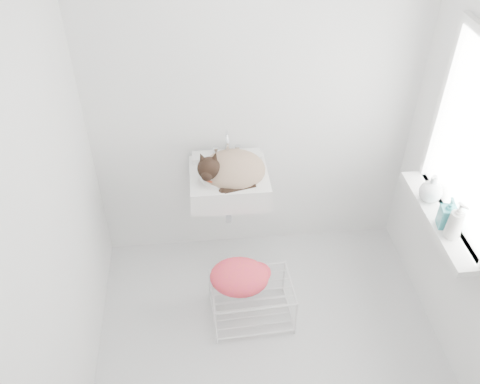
{
  "coord_description": "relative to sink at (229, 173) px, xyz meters",
  "views": [
    {
      "loc": [
        -0.38,
        -1.95,
        2.87
      ],
      "look_at": [
        -0.14,
        0.5,
        0.88
      ],
      "focal_mm": 38.66,
      "sensor_mm": 36.0,
      "label": 1
    }
  ],
  "objects": [
    {
      "name": "towel",
      "position": [
        0.02,
        -0.49,
        -0.51
      ],
      "size": [
        0.42,
        0.32,
        0.16
      ],
      "primitive_type": "ellipsoid",
      "rotation": [
        0.0,
        0.0,
        -0.14
      ],
      "color": "#FD7000",
      "rests_on": "wire_rack"
    },
    {
      "name": "bottle_a",
      "position": [
        1.19,
        -0.71,
        0.0
      ],
      "size": [
        0.1,
        0.1,
        0.2
      ],
      "primitive_type": "imported",
      "rotation": [
        0.0,
        0.0,
        0.46
      ],
      "color": "silver",
      "rests_on": "windowsill"
    },
    {
      "name": "wire_rack",
      "position": [
        0.1,
        -0.5,
        -0.7
      ],
      "size": [
        0.53,
        0.39,
        0.31
      ],
      "primitive_type": "cube",
      "rotation": [
        0.0,
        0.0,
        0.05
      ],
      "color": "silver",
      "rests_on": "floor"
    },
    {
      "name": "window_frame",
      "position": [
        1.26,
        -0.54,
        0.5
      ],
      "size": [
        0.04,
        0.9,
        1.1
      ],
      "primitive_type": "cube",
      "color": "white",
      "rests_on": "right_wall"
    },
    {
      "name": "window_glass",
      "position": [
        1.28,
        -0.54,
        0.5
      ],
      "size": [
        0.01,
        0.8,
        1.0
      ],
      "primitive_type": "cube",
      "color": "white",
      "rests_on": "right_wall"
    },
    {
      "name": "back_wall",
      "position": [
        0.19,
        0.26,
        0.4
      ],
      "size": [
        2.2,
        0.02,
        2.5
      ],
      "primitive_type": "cube",
      "color": "white",
      "rests_on": "ground"
    },
    {
      "name": "faucet",
      "position": [
        0.0,
        0.18,
        0.14
      ],
      "size": [
        0.19,
        0.13,
        0.19
      ],
      "primitive_type": null,
      "color": "silver",
      "rests_on": "sink"
    },
    {
      "name": "left_wall",
      "position": [
        -0.91,
        -0.74,
        0.4
      ],
      "size": [
        0.02,
        2.0,
        2.5
      ],
      "primitive_type": "cube",
      "color": "white",
      "rests_on": "ground"
    },
    {
      "name": "windowsill",
      "position": [
        1.2,
        -0.54,
        -0.02
      ],
      "size": [
        0.16,
        0.88,
        0.04
      ],
      "primitive_type": "cube",
      "color": "white",
      "rests_on": "right_wall"
    },
    {
      "name": "bottle_b",
      "position": [
        1.19,
        -0.62,
        0.0
      ],
      "size": [
        0.1,
        0.11,
        0.2
      ],
      "primitive_type": "imported",
      "rotation": [
        0.0,
        0.0,
        6.1
      ],
      "color": "teal",
      "rests_on": "windowsill"
    },
    {
      "name": "floor",
      "position": [
        0.19,
        -0.74,
        -0.85
      ],
      "size": [
        2.2,
        2.0,
        0.02
      ],
      "primitive_type": "cube",
      "color": "silver",
      "rests_on": "ground"
    },
    {
      "name": "sink",
      "position": [
        0.0,
        0.0,
        0.0
      ],
      "size": [
        0.51,
        0.44,
        0.2
      ],
      "primitive_type": "cube",
      "color": "white",
      "rests_on": "back_wall"
    },
    {
      "name": "cat",
      "position": [
        0.01,
        -0.02,
        0.04
      ],
      "size": [
        0.44,
        0.35,
        0.27
      ],
      "rotation": [
        0.0,
        0.0,
        -0.02
      ],
      "color": "tan",
      "rests_on": "sink"
    },
    {
      "name": "bottle_c",
      "position": [
        1.19,
        -0.39,
        0.0
      ],
      "size": [
        0.2,
        0.2,
        0.18
      ],
      "primitive_type": "imported",
      "rotation": [
        0.0,
        0.0,
        5.34
      ],
      "color": "white",
      "rests_on": "windowsill"
    }
  ]
}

